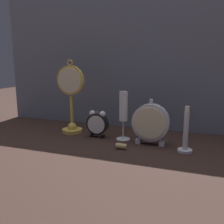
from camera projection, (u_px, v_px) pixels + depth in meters
The scene contains 8 objects.
ground_plane at pixel (105, 146), 1.00m from camera, with size 4.00×4.00×0.00m, color black.
fabric_backdrop_drape at pixel (129, 58), 1.23m from camera, with size 1.41×0.01×0.70m, color slate.
pocket_watch_on_stand at pixel (71, 100), 1.17m from camera, with size 0.13×0.10×0.34m.
alarm_clock_twin_bell at pixel (97, 123), 1.11m from camera, with size 0.10×0.03×0.12m.
mantel_clock_silver at pixel (151, 123), 1.01m from camera, with size 0.15×0.04×0.19m.
champagne_flute at pixel (123, 111), 1.06m from camera, with size 0.06×0.06×0.21m.
brass_candlestick at pixel (186, 136), 0.93m from camera, with size 0.05×0.05×0.18m.
wine_cork at pixel (121, 146), 0.97m from camera, with size 0.02×0.02×0.04m, color tan.
Camera 1 is at (0.35, -0.89, 0.33)m, focal length 40.00 mm.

